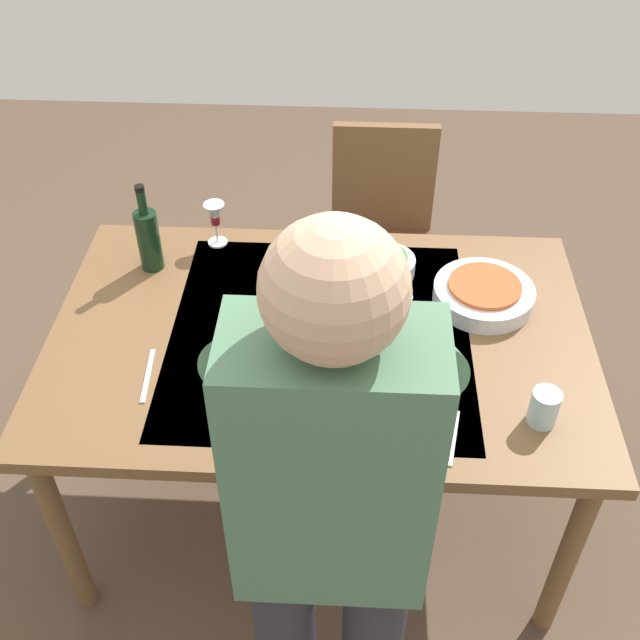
% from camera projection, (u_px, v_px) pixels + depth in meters
% --- Properties ---
extents(ground_plane, '(6.00, 6.00, 0.00)m').
position_uv_depth(ground_plane, '(320.00, 493.00, 2.71)').
color(ground_plane, brown).
extents(dining_table, '(1.56, 1.01, 0.77)m').
position_uv_depth(dining_table, '(320.00, 351.00, 2.25)').
color(dining_table, brown).
rests_on(dining_table, ground_plane).
extents(chair_near, '(0.40, 0.40, 0.91)m').
position_uv_depth(chair_near, '(382.00, 227.00, 3.02)').
color(chair_near, '#523019').
rests_on(chair_near, ground_plane).
extents(person_server, '(0.42, 0.61, 1.69)m').
position_uv_depth(person_server, '(331.00, 527.00, 1.50)').
color(person_server, '#2D2D38').
rests_on(person_server, ground_plane).
extents(wine_bottle, '(0.07, 0.07, 0.30)m').
position_uv_depth(wine_bottle, '(148.00, 238.00, 2.36)').
color(wine_bottle, black).
rests_on(wine_bottle, dining_table).
extents(wine_glass_left, '(0.07, 0.07, 0.15)m').
position_uv_depth(wine_glass_left, '(215.00, 216.00, 2.46)').
color(wine_glass_left, white).
rests_on(wine_glass_left, dining_table).
extents(wine_glass_right, '(0.07, 0.07, 0.15)m').
position_uv_depth(wine_glass_right, '(395.00, 368.00, 1.95)').
color(wine_glass_right, white).
rests_on(wine_glass_right, dining_table).
extents(water_cup_near_left, '(0.07, 0.07, 0.10)m').
position_uv_depth(water_cup_near_left, '(544.00, 408.00, 1.92)').
color(water_cup_near_left, silver).
rests_on(water_cup_near_left, dining_table).
extents(water_cup_near_right, '(0.08, 0.08, 0.11)m').
position_uv_depth(water_cup_near_right, '(398.00, 310.00, 2.20)').
color(water_cup_near_right, silver).
rests_on(water_cup_near_right, dining_table).
extents(water_cup_far_left, '(0.07, 0.07, 0.09)m').
position_uv_depth(water_cup_far_left, '(369.00, 339.00, 2.12)').
color(water_cup_far_left, silver).
rests_on(water_cup_far_left, dining_table).
extents(serving_bowl_pasta, '(0.30, 0.30, 0.07)m').
position_uv_depth(serving_bowl_pasta, '(484.00, 293.00, 2.28)').
color(serving_bowl_pasta, silver).
rests_on(serving_bowl_pasta, dining_table).
extents(side_bowl_salad, '(0.18, 0.18, 0.07)m').
position_uv_depth(side_bowl_salad, '(386.00, 264.00, 2.39)').
color(side_bowl_salad, silver).
rests_on(side_bowl_salad, dining_table).
extents(dinner_plate_near, '(0.23, 0.23, 0.01)m').
position_uv_depth(dinner_plate_near, '(257.00, 390.00, 2.03)').
color(dinner_plate_near, silver).
rests_on(dinner_plate_near, dining_table).
extents(dinner_plate_far, '(0.23, 0.23, 0.01)m').
position_uv_depth(dinner_plate_far, '(309.00, 304.00, 2.29)').
color(dinner_plate_far, silver).
rests_on(dinner_plate_far, dining_table).
extents(table_knife, '(0.03, 0.20, 0.00)m').
position_uv_depth(table_knife, '(148.00, 375.00, 2.07)').
color(table_knife, silver).
rests_on(table_knife, dining_table).
extents(table_fork, '(0.05, 0.18, 0.00)m').
position_uv_depth(table_fork, '(453.00, 438.00, 1.91)').
color(table_fork, silver).
rests_on(table_fork, dining_table).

